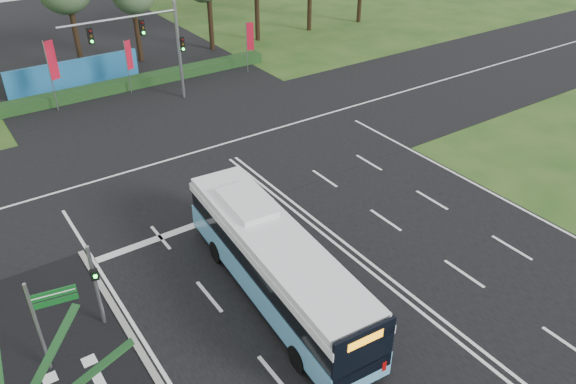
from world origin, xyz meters
The scene contains 13 objects.
ground centered at (0.00, 0.00, 0.00)m, with size 120.00×120.00×0.00m, color #224617.
road_main centered at (0.00, 0.00, 0.02)m, with size 20.00×120.00×0.04m, color black.
road_cross centered at (0.00, 12.00, 0.03)m, with size 120.00×14.00×0.05m, color black.
kerb_strip centered at (-10.10, -3.00, 0.06)m, with size 0.25×18.00×0.12m, color gray.
city_bus centered at (-4.27, -1.49, 1.71)m, with size 3.34×11.97×3.39m.
pedestrian_signal centered at (-10.68, 0.96, 2.06)m, with size 0.33×0.43×3.77m.
street_sign centered at (-12.70, -0.17, 2.51)m, with size 1.53×0.36×3.97m.
banner_flag_left centered at (-6.19, 23.31, 3.27)m, with size 0.71×0.29×5.05m.
banner_flag_mid centered at (-0.72, 23.62, 2.66)m, with size 0.57×0.25×4.04m.
banner_flag_right centered at (8.94, 22.39, 2.74)m, with size 0.57×0.29×4.18m.
traffic_light_gantry centered at (0.21, 20.50, 4.66)m, with size 8.41×0.28×7.00m.
hedge centered at (0.00, 24.50, 0.40)m, with size 22.00×1.20×0.80m, color #123416.
blue_hoarding centered at (-4.00, 27.00, 1.10)m, with size 10.00×0.30×2.20m, color #1D65A1.
Camera 1 is at (-13.80, -16.31, 16.00)m, focal length 35.00 mm.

